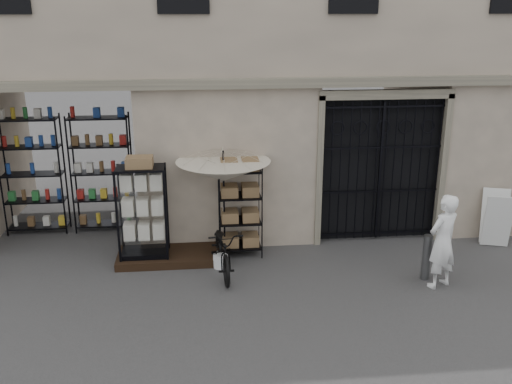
{
  "coord_description": "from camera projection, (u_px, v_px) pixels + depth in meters",
  "views": [
    {
      "loc": [
        -1.81,
        -8.44,
        4.59
      ],
      "look_at": [
        -0.8,
        1.4,
        1.35
      ],
      "focal_mm": 40.0,
      "sensor_mm": 36.0,
      "label": 1
    }
  ],
  "objects": [
    {
      "name": "step_platform",
      "position": [
        171.0,
        256.0,
        10.79
      ],
      "size": [
        2.0,
        0.9,
        0.15
      ],
      "primitive_type": "cube",
      "color": "black",
      "rests_on": "ground"
    },
    {
      "name": "display_cabinet",
      "position": [
        143.0,
        217.0,
        10.43
      ],
      "size": [
        0.98,
        0.79,
        1.85
      ],
      "rotation": [
        0.0,
        0.0,
        0.37
      ],
      "color": "black",
      "rests_on": "step_platform"
    },
    {
      "name": "iron_gate",
      "position": [
        378.0,
        167.0,
        11.44
      ],
      "size": [
        2.5,
        0.21,
        3.0
      ],
      "color": "black",
      "rests_on": "ground"
    },
    {
      "name": "shop_recess",
      "position": [
        64.0,
        169.0,
        11.32
      ],
      "size": [
        3.0,
        1.7,
        3.0
      ],
      "primitive_type": "cube",
      "color": "black",
      "rests_on": "ground"
    },
    {
      "name": "bicycle",
      "position": [
        223.0,
        272.0,
        10.32
      ],
      "size": [
        0.67,
        0.94,
        1.7
      ],
      "primitive_type": "imported",
      "rotation": [
        0.0,
        0.0,
        0.08
      ],
      "color": "black",
      "rests_on": "ground"
    },
    {
      "name": "main_building",
      "position": [
        281.0,
        10.0,
        11.96
      ],
      "size": [
        14.0,
        4.0,
        9.0
      ],
      "primitive_type": "cube",
      "color": "tan",
      "rests_on": "ground"
    },
    {
      "name": "ground",
      "position": [
        312.0,
        292.0,
        9.58
      ],
      "size": [
        80.0,
        80.0,
        0.0
      ],
      "primitive_type": "plane",
      "color": "black",
      "rests_on": "ground"
    },
    {
      "name": "white_bucket",
      "position": [
        221.0,
        260.0,
        10.47
      ],
      "size": [
        0.33,
        0.33,
        0.27
      ],
      "primitive_type": "cylinder",
      "rotation": [
        0.0,
        0.0,
        -0.21
      ],
      "color": "white",
      "rests_on": "ground"
    },
    {
      "name": "steel_bollard",
      "position": [
        426.0,
        257.0,
        9.93
      ],
      "size": [
        0.18,
        0.18,
        0.83
      ],
      "primitive_type": "cylinder",
      "rotation": [
        0.0,
        0.0,
        -0.17
      ],
      "color": "#5B5C5E",
      "rests_on": "ground"
    },
    {
      "name": "wire_rack",
      "position": [
        240.0,
        211.0,
        10.84
      ],
      "size": [
        0.9,
        0.74,
        1.79
      ],
      "rotation": [
        0.0,
        0.0,
        0.25
      ],
      "color": "black",
      "rests_on": "ground"
    },
    {
      "name": "easel_sign",
      "position": [
        496.0,
        219.0,
        11.3
      ],
      "size": [
        0.68,
        0.73,
        1.1
      ],
      "rotation": [
        0.0,
        0.0,
        -0.31
      ],
      "color": "silver",
      "rests_on": "ground"
    },
    {
      "name": "market_umbrella",
      "position": [
        223.0,
        166.0,
        10.48
      ],
      "size": [
        1.65,
        1.68,
        2.49
      ],
      "rotation": [
        0.0,
        0.0,
        0.09
      ],
      "color": "black",
      "rests_on": "ground"
    },
    {
      "name": "shop_shelving",
      "position": [
        68.0,
        174.0,
        11.87
      ],
      "size": [
        2.7,
        0.5,
        2.5
      ],
      "primitive_type": "cube",
      "color": "black",
      "rests_on": "ground"
    },
    {
      "name": "shopkeeper",
      "position": [
        438.0,
        285.0,
        9.82
      ],
      "size": [
        1.28,
        1.75,
        0.4
      ],
      "primitive_type": "imported",
      "rotation": [
        0.0,
        0.0,
        3.61
      ],
      "color": "white",
      "rests_on": "ground"
    }
  ]
}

